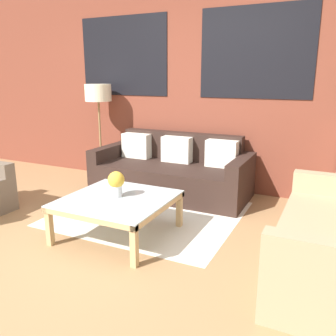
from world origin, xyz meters
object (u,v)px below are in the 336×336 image
couch_dark (172,173)px  coffee_table (118,203)px  flower_vase (116,182)px  floor_lamp (98,98)px

couch_dark → coffee_table: couch_dark is taller
couch_dark → coffee_table: (0.07, -1.41, 0.05)m
coffee_table → flower_vase: (-0.03, 0.03, 0.19)m
couch_dark → coffee_table: bearing=-87.0°
couch_dark → floor_lamp: bearing=173.5°
flower_vase → floor_lamp: bearing=130.4°
flower_vase → couch_dark: bearing=92.0°
coffee_table → floor_lamp: bearing=130.4°
coffee_table → flower_vase: 0.20m
couch_dark → coffee_table: 1.41m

